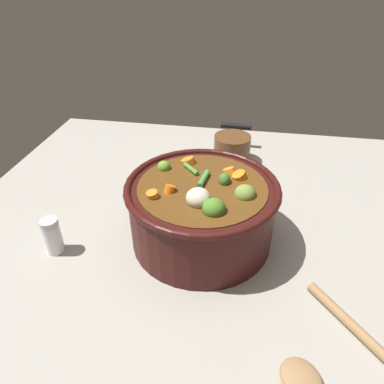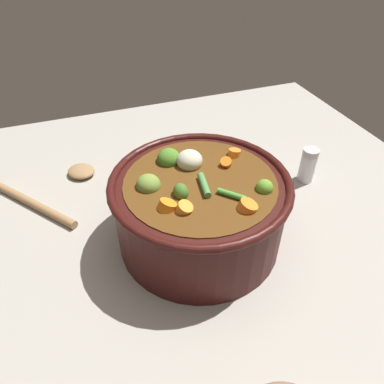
% 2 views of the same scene
% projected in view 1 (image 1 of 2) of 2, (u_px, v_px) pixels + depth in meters
% --- Properties ---
extents(ground_plane, '(1.10, 1.10, 0.00)m').
position_uv_depth(ground_plane, '(201.00, 238.00, 0.72)').
color(ground_plane, '#9E998E').
extents(cooking_pot, '(0.29, 0.29, 0.15)m').
position_uv_depth(cooking_pot, '(202.00, 211.00, 0.68)').
color(cooking_pot, '#38110F').
rests_on(cooking_pot, ground_plane).
extents(wooden_spoon, '(0.22, 0.21, 0.02)m').
position_uv_depth(wooden_spoon, '(335.00, 356.00, 0.50)').
color(wooden_spoon, '#977249').
rests_on(wooden_spoon, ground_plane).
extents(salt_shaker, '(0.03, 0.03, 0.08)m').
position_uv_depth(salt_shaker, '(52.00, 236.00, 0.67)').
color(salt_shaker, silver).
rests_on(salt_shaker, ground_plane).
extents(small_saucepan, '(0.10, 0.16, 0.08)m').
position_uv_depth(small_saucepan, '(232.00, 148.00, 0.97)').
color(small_saucepan, brown).
rests_on(small_saucepan, ground_plane).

